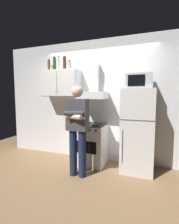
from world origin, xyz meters
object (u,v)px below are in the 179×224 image
Objects in this scene: refrigerator at (138,130)px; upper_cabinet at (61,84)px; microwave at (139,81)px; person_standing at (77,128)px; bottle_vodka_clear at (58,64)px; bottle_spice_jar at (52,69)px; bottle_rum_dark at (65,64)px; bottle_beer_brown at (49,66)px; bottle_wine_green at (55,64)px; bottle_canister_steel at (69,65)px; range_hood at (93,90)px; stove_oven at (91,144)px.

upper_cabinet is at bearing 175.93° from refrigerator.
microwave is 1.45m from person_standing.
bottle_vodka_clear is at bearing -178.90° from upper_cabinet.
bottle_spice_jar is at bearing 172.18° from bottle_vodka_clear.
microwave is at bearing -3.48° from upper_cabinet.
bottle_rum_dark is 1.16× the size of bottle_beer_brown.
bottle_beer_brown is at bearing 176.21° from refrigerator.
bottle_vodka_clear is at bearing 17.19° from bottle_wine_green.
bottle_beer_brown reaches higher than refrigerator.
bottle_canister_steel is at bearing 126.01° from person_standing.
bottle_beer_brown is at bearing 175.41° from bottle_canister_steel.
refrigerator is 0.94m from microwave.
person_standing is at bearing -44.26° from upper_cabinet.
bottle_spice_jar is at bearing 178.75° from range_hood.
stove_oven is at bearing -179.96° from refrigerator.
person_standing is at bearing -53.99° from bottle_canister_steel.
bottle_wine_green is at bearing 179.23° from bottle_canister_steel.
microwave is at bearing -2.40° from bottle_wine_green.
range_hood is 1.25m from refrigerator.
range_hood is at bearing 1.75° from bottle_wine_green.
person_standing is 5.19× the size of bottle_vodka_clear.
person_standing is at bearing -49.20° from bottle_rum_dark.
stove_oven is 2.00m from bottle_wine_green.
bottle_canister_steel reaches higher than upper_cabinet.
bottle_canister_steel reaches higher than bottle_spice_jar.
range_hood is 1.01m from person_standing.
bottle_spice_jar is at bearing 176.24° from microwave.
bottle_wine_green is (-0.38, 0.01, 0.06)m from bottle_canister_steel.
microwave is 1.53× the size of bottle_wine_green.
microwave is at bearing -3.76° from bottle_spice_jar.
stove_oven is 1.91m from bottle_rum_dark.
bottle_wine_green is at bearing -168.60° from upper_cabinet.
microwave is at bearing -6.46° from range_hood.
bottle_spice_jar is at bearing 173.22° from bottle_canister_steel.
bottle_spice_jar is at bearing 174.12° from upper_cabinet.
bottle_vodka_clear is 0.09m from bottle_wine_green.
upper_cabinet is 0.46m from bottle_rum_dark.
stove_oven is 0.55× the size of refrigerator.
bottle_wine_green is (-0.14, -0.03, 0.45)m from upper_cabinet.
bottle_vodka_clear is 0.30m from bottle_canister_steel.
bottle_rum_dark reaches higher than bottle_spice_jar.
bottle_wine_green reaches higher than stove_oven.
bottle_wine_green reaches higher than bottle_spice_jar.
stove_oven is at bearing -9.45° from bottle_canister_steel.
bottle_wine_green is at bearing 141.54° from person_standing.
bottle_beer_brown is at bearing -172.73° from bottle_spice_jar.
bottle_spice_jar is (-0.18, 0.02, -0.09)m from bottle_vodka_clear.
bottle_spice_jar is 0.14m from bottle_wine_green.
bottle_canister_steel reaches higher than stove_oven.
upper_cabinet is 0.45m from bottle_vodka_clear.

